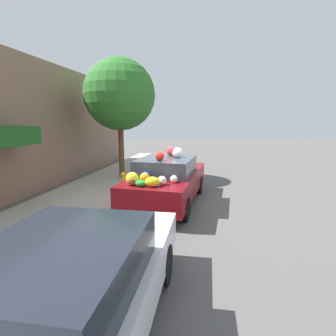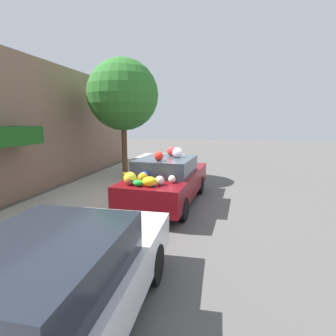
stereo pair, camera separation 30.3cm
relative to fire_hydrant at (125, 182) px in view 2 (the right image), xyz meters
name	(u,v)px [view 2 (the right image)]	position (x,y,z in m)	size (l,w,h in m)	color
ground_plane	(166,203)	(-0.70, -1.67, -0.45)	(60.00, 60.00, 0.00)	#565451
sidewalk_curb	(89,196)	(-0.70, 1.03, -0.40)	(24.00, 3.20, 0.11)	#9E998E
building_facade	(26,127)	(-0.79, 3.25, 1.95)	(18.00, 1.20, 4.84)	#846651
street_tree	(123,95)	(2.40, 0.92, 3.26)	(3.07, 3.07, 5.15)	brown
fire_hydrant	(125,182)	(0.00, 0.00, 0.00)	(0.20, 0.20, 0.70)	gold
art_car	(168,179)	(-0.74, -1.74, 0.33)	(4.58, 2.10, 1.80)	maroon
parked_car_plain	(53,292)	(-6.37, -1.66, 0.28)	(4.56, 1.85, 1.41)	silver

